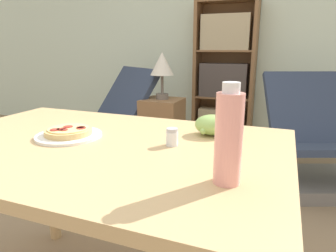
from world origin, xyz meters
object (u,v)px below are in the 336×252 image
pizza_on_plate (69,133)px  grape_bunch (213,125)px  table_lamp (162,66)px  lounge_chair_near (112,131)px  lounge_chair_far (315,152)px  drink_bottle (229,137)px  salt_shaker (172,137)px  bookshelf (224,78)px  side_table (162,132)px

pizza_on_plate → grape_bunch: bearing=23.9°
grape_bunch → table_lamp: size_ratio=0.35×
lounge_chair_near → lounge_chair_far: bearing=35.0°
pizza_on_plate → drink_bottle: drink_bottle is taller
drink_bottle → salt_shaker: drink_bottle is taller
grape_bunch → table_lamp: table_lamp is taller
salt_shaker → lounge_chair_far: (0.60, 1.57, -0.50)m
bookshelf → grape_bunch: bearing=-80.0°
lounge_chair_near → salt_shaker: bearing=-18.1°
lounge_chair_near → bookshelf: bearing=79.7°
lounge_chair_far → side_table: size_ratio=1.55×
drink_bottle → bookshelf: size_ratio=0.15×
side_table → grape_bunch: bearing=-60.9°
grape_bunch → side_table: (-0.78, 1.41, -0.48)m
pizza_on_plate → drink_bottle: (0.61, -0.17, 0.10)m
drink_bottle → salt_shaker: size_ratio=4.11×
drink_bottle → lounge_chair_far: size_ratio=0.25×
bookshelf → table_lamp: (-0.38, -0.89, 0.17)m
lounge_chair_far → side_table: 1.29m
lounge_chair_near → lounge_chair_far: (1.81, 0.04, 0.00)m
side_table → lounge_chair_near: bearing=-175.2°
salt_shaker → side_table: salt_shaker is taller
grape_bunch → side_table: grape_bunch is taller
drink_bottle → salt_shaker: 0.32m
bookshelf → drink_bottle: bearing=-78.9°
pizza_on_plate → table_lamp: 1.66m
lounge_chair_near → bookshelf: bookshelf is taller
lounge_chair_near → lounge_chair_far: same height
drink_bottle → salt_shaker: (-0.22, 0.22, -0.08)m
pizza_on_plate → lounge_chair_near: 1.84m
drink_bottle → table_lamp: size_ratio=0.59×
grape_bunch → drink_bottle: drink_bottle is taller
lounge_chair_near → side_table: lounge_chair_near is taller
side_table → pizza_on_plate: bearing=-79.5°
lounge_chair_far → lounge_chair_near: bearing=159.6°
lounge_chair_near → table_lamp: bearing=38.6°
side_table → table_lamp: size_ratio=1.51×
drink_bottle → table_lamp: table_lamp is taller
side_table → table_lamp: bearing=0.0°
pizza_on_plate → table_lamp: size_ratio=0.57×
pizza_on_plate → salt_shaker: size_ratio=4.01×
pizza_on_plate → side_table: bearing=100.5°
salt_shaker → lounge_chair_far: bearing=69.0°
grape_bunch → salt_shaker: (-0.10, -0.17, -0.01)m
table_lamp → pizza_on_plate: bearing=-79.5°
bookshelf → side_table: bearing=-113.2°
table_lamp → side_table: bearing=0.0°
pizza_on_plate → bookshelf: bearing=88.2°
side_table → lounge_chair_far: bearing=-0.3°
drink_bottle → lounge_chair_near: 2.33m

